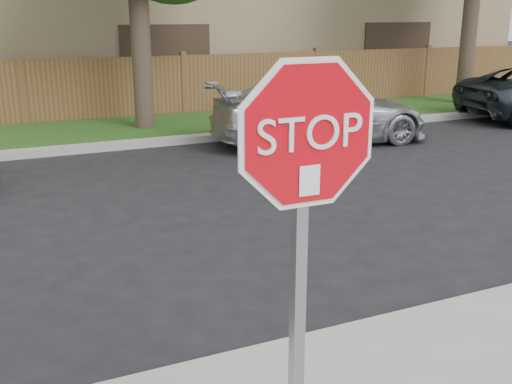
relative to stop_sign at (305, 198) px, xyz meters
name	(u,v)px	position (x,y,z in m)	size (l,w,h in m)	color
far_curb	(38,152)	(-0.58, 9.63, -1.75)	(70.00, 0.30, 0.15)	gray
grass_strip	(32,137)	(-0.58, 11.28, -1.77)	(70.00, 3.00, 0.12)	#1E4714
fence	(23,95)	(-0.58, 12.88, -1.03)	(70.00, 0.12, 1.60)	brown
stop_sign	(305,198)	(0.00, 0.00, 0.00)	(1.01, 0.13, 2.55)	gray
sedan_right	(320,111)	(5.03, 8.47, -1.15)	(1.89, 4.66, 1.35)	silver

